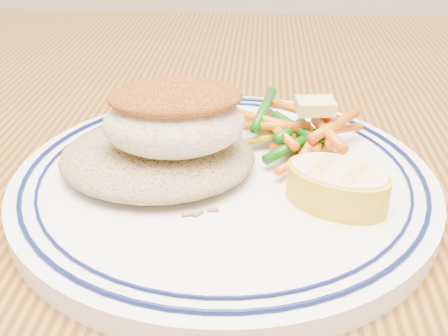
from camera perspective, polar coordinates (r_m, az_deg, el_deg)
dining_table at (r=0.47m, az=4.71°, el=-9.74°), size 1.50×0.90×0.75m
plate at (r=0.38m, az=-0.00°, el=-1.40°), size 0.28×0.28×0.02m
rice_pilaf at (r=0.38m, az=-6.80°, el=1.59°), size 0.13×0.12×0.03m
fish_fillet at (r=0.36m, az=-5.06°, el=5.22°), size 0.10×0.08×0.05m
vegetable_pile at (r=0.40m, az=7.62°, el=3.70°), size 0.10×0.10×0.03m
butter_pat at (r=0.40m, az=9.26°, el=6.25°), size 0.03×0.02×0.01m
lemon_wedge at (r=0.34m, az=11.42°, el=-1.65°), size 0.08×0.08×0.02m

